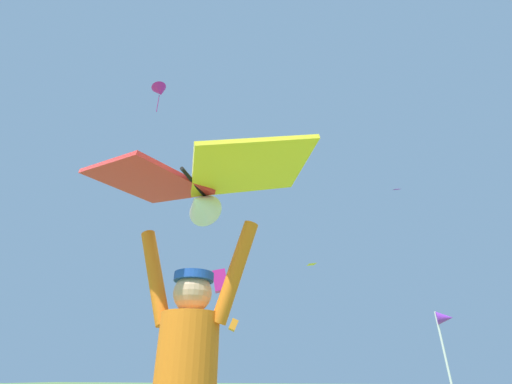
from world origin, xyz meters
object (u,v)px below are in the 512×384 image
(distant_kite_orange_mid_left, at_px, (233,325))
(distant_kite_yellow_low_left, at_px, (312,264))
(distant_kite_magenta_high_left, at_px, (160,91))
(distant_kite_magenta_mid_right, at_px, (220,281))
(distant_kite_purple_overhead_distant, at_px, (397,189))
(marker_flag, at_px, (445,327))
(held_stunt_kite, at_px, (198,184))

(distant_kite_orange_mid_left, height_order, distant_kite_yellow_low_left, distant_kite_yellow_low_left)
(distant_kite_magenta_high_left, bearing_deg, distant_kite_magenta_mid_right, 43.90)
(distant_kite_purple_overhead_distant, bearing_deg, distant_kite_magenta_high_left, -130.43)
(distant_kite_magenta_mid_right, xyz_separation_m, marker_flag, (9.83, -11.93, -4.30))
(distant_kite_magenta_high_left, bearing_deg, held_stunt_kite, -50.92)
(held_stunt_kite, relative_size, distant_kite_purple_overhead_distant, 1.77)
(held_stunt_kite, height_order, distant_kite_magenta_mid_right, distant_kite_magenta_mid_right)
(distant_kite_magenta_high_left, bearing_deg, distant_kite_orange_mid_left, 82.21)
(distant_kite_yellow_low_left, bearing_deg, marker_flag, -76.46)
(held_stunt_kite, bearing_deg, distant_kite_magenta_mid_right, 113.24)
(held_stunt_kite, bearing_deg, distant_kite_orange_mid_left, 110.88)
(distant_kite_magenta_mid_right, distance_m, distant_kite_purple_overhead_distant, 23.50)
(distant_kite_purple_overhead_distant, xyz_separation_m, marker_flag, (-2.80, -27.56, -16.49))
(distant_kite_magenta_mid_right, bearing_deg, distant_kite_yellow_low_left, 78.76)
(distant_kite_magenta_high_left, relative_size, marker_flag, 1.20)
(distant_kite_magenta_high_left, xyz_separation_m, distant_kite_purple_overhead_distant, (16.44, 19.29, -0.90))
(distant_kite_yellow_low_left, bearing_deg, distant_kite_magenta_mid_right, -101.24)
(held_stunt_kite, xyz_separation_m, distant_kite_magenta_high_left, (-11.42, 14.06, 17.02))
(distant_kite_orange_mid_left, bearing_deg, distant_kite_yellow_low_left, 55.61)
(distant_kite_orange_mid_left, height_order, marker_flag, distant_kite_orange_mid_left)
(held_stunt_kite, distance_m, distant_kite_magenta_high_left, 24.86)
(distant_kite_purple_overhead_distant, bearing_deg, distant_kite_magenta_mid_right, -128.94)
(held_stunt_kite, distance_m, marker_flag, 6.22)
(distant_kite_orange_mid_left, bearing_deg, distant_kite_magenta_high_left, -97.79)
(distant_kite_purple_overhead_distant, bearing_deg, held_stunt_kite, -98.56)
(distant_kite_yellow_low_left, bearing_deg, distant_kite_purple_overhead_distant, -1.29)
(distant_kite_magenta_mid_right, xyz_separation_m, distant_kite_magenta_high_left, (-3.81, -3.66, 13.08))
(distant_kite_orange_mid_left, distance_m, distant_kite_magenta_high_left, 18.75)
(distant_kite_magenta_mid_right, relative_size, marker_flag, 0.65)
(held_stunt_kite, relative_size, distant_kite_magenta_mid_right, 1.21)
(held_stunt_kite, relative_size, distant_kite_magenta_high_left, 0.66)
(distant_kite_purple_overhead_distant, height_order, marker_flag, distant_kite_purple_overhead_distant)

